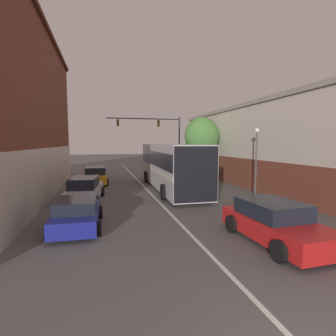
{
  "coord_description": "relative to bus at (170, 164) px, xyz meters",
  "views": [
    {
      "loc": [
        -3.25,
        -2.94,
        3.51
      ],
      "look_at": [
        1.28,
        14.87,
        1.74
      ],
      "focal_mm": 28.0,
      "sensor_mm": 36.0,
      "label": 1
    }
  ],
  "objects": [
    {
      "name": "traffic_signal_gantry",
      "position": [
        1.8,
        12.5,
        2.99
      ],
      "size": [
        8.98,
        0.36,
        6.71
      ],
      "color": "black",
      "rests_on": "ground_plane"
    },
    {
      "name": "parked_car_left_mid",
      "position": [
        -6.08,
        -8.0,
        -1.31
      ],
      "size": [
        2.05,
        3.92,
        1.25
      ],
      "rotation": [
        0.0,
        0.0,
        1.55
      ],
      "color": "navy",
      "rests_on": "ground_plane"
    },
    {
      "name": "street_tree_near",
      "position": [
        3.95,
        3.55,
        2.2
      ],
      "size": [
        3.21,
        2.89,
        5.88
      ],
      "color": "brown",
      "rests_on": "ground_plane"
    },
    {
      "name": "lane_center_line",
      "position": [
        -1.79,
        0.14,
        -1.9
      ],
      "size": [
        0.14,
        44.74,
        0.01
      ],
      "color": "silver",
      "rests_on": "ground_plane"
    },
    {
      "name": "hatchback_foreground",
      "position": [
        0.88,
        -11.32,
        -1.22
      ],
      "size": [
        2.3,
        4.46,
        1.43
      ],
      "rotation": [
        0.0,
        0.0,
        1.61
      ],
      "color": "red",
      "rests_on": "ground_plane"
    },
    {
      "name": "building_right_storefront",
      "position": [
        9.27,
        -0.8,
        1.5
      ],
      "size": [
        7.48,
        26.02,
        6.59
      ],
      "color": "beige",
      "rests_on": "ground_plane"
    },
    {
      "name": "parked_car_left_near",
      "position": [
        -5.61,
        4.14,
        -1.22
      ],
      "size": [
        2.17,
        4.61,
        1.46
      ],
      "rotation": [
        0.0,
        0.0,
        1.6
      ],
      "color": "orange",
      "rests_on": "ground_plane"
    },
    {
      "name": "parked_car_left_far",
      "position": [
        -6.07,
        -2.78,
        -1.23
      ],
      "size": [
        2.3,
        4.73,
        1.46
      ],
      "rotation": [
        0.0,
        0.0,
        1.45
      ],
      "color": "silver",
      "rests_on": "ground_plane"
    },
    {
      "name": "street_lamp",
      "position": [
        4.51,
        -4.4,
        0.5
      ],
      "size": [
        0.29,
        0.29,
        4.44
      ],
      "color": "#47474C",
      "rests_on": "ground_plane"
    },
    {
      "name": "bus",
      "position": [
        0.0,
        0.0,
        0.0
      ],
      "size": [
        3.09,
        12.18,
        3.4
      ],
      "rotation": [
        0.0,
        0.0,
        1.55
      ],
      "color": "#B7B7BC",
      "rests_on": "ground_plane"
    }
  ]
}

